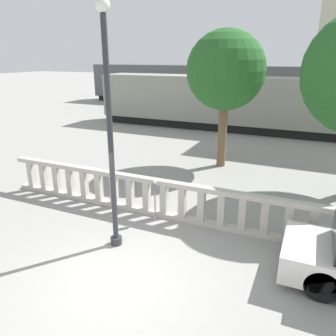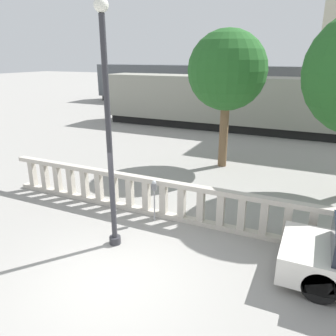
# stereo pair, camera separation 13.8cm
# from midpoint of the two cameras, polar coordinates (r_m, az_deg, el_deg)

# --- Properties ---
(ground_plane) EXTENTS (160.00, 160.00, 0.00)m
(ground_plane) POSITION_cam_midpoint_polar(r_m,az_deg,el_deg) (7.69, -8.98, -18.74)
(ground_plane) COLOR gray
(balustrade) EXTENTS (12.17, 0.24, 1.19)m
(balustrade) POSITION_cam_midpoint_polar(r_m,az_deg,el_deg) (9.79, 1.20, -5.68)
(balustrade) COLOR #BCB5A8
(balustrade) RESTS_ON ground
(lamppost) EXTENTS (0.32, 0.32, 5.83)m
(lamppost) POSITION_cam_midpoint_polar(r_m,az_deg,el_deg) (7.77, -9.86, 7.22)
(lamppost) COLOR #2D2D33
(lamppost) RESTS_ON ground
(parking_meter) EXTENTS (0.15, 0.15, 1.29)m
(parking_meter) POSITION_cam_midpoint_polar(r_m,az_deg,el_deg) (9.50, -2.00, -3.78)
(parking_meter) COLOR #99999E
(parking_meter) RESTS_ON ground
(train_near) EXTENTS (25.40, 2.62, 4.05)m
(train_near) POSITION_cam_midpoint_polar(r_m,az_deg,el_deg) (21.63, 21.56, 10.02)
(train_near) COLOR black
(train_near) RESTS_ON ground
(train_far) EXTENTS (24.61, 2.89, 4.44)m
(train_far) POSITION_cam_midpoint_polar(r_m,az_deg,el_deg) (33.21, 7.78, 14.14)
(train_far) COLOR black
(train_far) RESTS_ON ground
(tree_right) EXTENTS (3.27, 3.27, 5.75)m
(tree_right) POSITION_cam_midpoint_polar(r_m,az_deg,el_deg) (14.21, 10.54, 16.26)
(tree_right) COLOR brown
(tree_right) RESTS_ON ground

